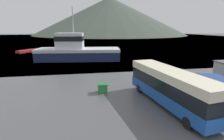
{
  "coord_description": "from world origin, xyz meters",
  "views": [
    {
      "loc": [
        -7.01,
        -6.97,
        7.0
      ],
      "look_at": [
        -3.38,
        13.41,
        2.0
      ],
      "focal_mm": 28.0,
      "sensor_mm": 36.0,
      "label": 1
    }
  ],
  "objects_px": {
    "delivery_van": "(212,88)",
    "storage_bin": "(103,88)",
    "tour_bus": "(169,86)",
    "small_boat": "(28,51)",
    "fishing_boat": "(77,50)"
  },
  "relations": [
    {
      "from": "delivery_van",
      "to": "storage_bin",
      "type": "distance_m",
      "value": 11.2
    },
    {
      "from": "delivery_van",
      "to": "storage_bin",
      "type": "height_order",
      "value": "delivery_van"
    },
    {
      "from": "storage_bin",
      "to": "tour_bus",
      "type": "bearing_deg",
      "value": -37.88
    },
    {
      "from": "delivery_van",
      "to": "small_boat",
      "type": "relative_size",
      "value": 0.79
    },
    {
      "from": "delivery_van",
      "to": "tour_bus",
      "type": "bearing_deg",
      "value": -160.87
    },
    {
      "from": "fishing_boat",
      "to": "tour_bus",
      "type": "bearing_deg",
      "value": 25.13
    },
    {
      "from": "storage_bin",
      "to": "small_boat",
      "type": "height_order",
      "value": "storage_bin"
    },
    {
      "from": "fishing_boat",
      "to": "small_boat",
      "type": "height_order",
      "value": "fishing_boat"
    },
    {
      "from": "tour_bus",
      "to": "fishing_boat",
      "type": "height_order",
      "value": "fishing_boat"
    },
    {
      "from": "small_boat",
      "to": "storage_bin",
      "type": "bearing_deg",
      "value": -31.15
    },
    {
      "from": "fishing_boat",
      "to": "small_boat",
      "type": "bearing_deg",
      "value": -131.47
    },
    {
      "from": "fishing_boat",
      "to": "storage_bin",
      "type": "xyz_separation_m",
      "value": [
        3.15,
        -21.25,
        -1.66
      ]
    },
    {
      "from": "delivery_van",
      "to": "storage_bin",
      "type": "relative_size",
      "value": 5.33
    },
    {
      "from": "small_boat",
      "to": "fishing_boat",
      "type": "bearing_deg",
      "value": -14.26
    },
    {
      "from": "tour_bus",
      "to": "small_boat",
      "type": "height_order",
      "value": "tour_bus"
    }
  ]
}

